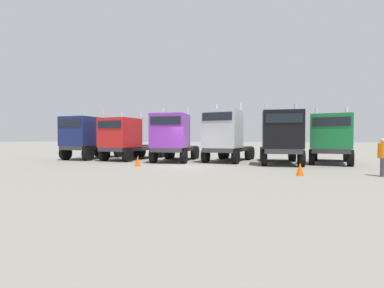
{
  "coord_description": "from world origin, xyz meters",
  "views": [
    {
      "loc": [
        4.67,
        -16.52,
        1.77
      ],
      "look_at": [
        -0.69,
        4.47,
        1.29
      ],
      "focal_mm": 25.9,
      "sensor_mm": 36.0,
      "label": 1
    }
  ],
  "objects_px": {
    "semi_truck_green": "(331,138)",
    "visitor_in_hivis": "(383,154)",
    "semi_truck_red": "(126,139)",
    "semi_truck_purple": "(173,137)",
    "semi_truck_silver": "(225,135)",
    "semi_truck_black": "(281,138)",
    "traffic_cone_near": "(300,169)",
    "traffic_cone_mid": "(138,161)",
    "semi_truck_navy": "(88,137)"
  },
  "relations": [
    {
      "from": "traffic_cone_mid",
      "to": "semi_truck_silver",
      "type": "bearing_deg",
      "value": 41.83
    },
    {
      "from": "semi_truck_purple",
      "to": "traffic_cone_near",
      "type": "distance_m",
      "value": 9.99
    },
    {
      "from": "semi_truck_silver",
      "to": "traffic_cone_near",
      "type": "relative_size",
      "value": 10.27
    },
    {
      "from": "visitor_in_hivis",
      "to": "semi_truck_navy",
      "type": "bearing_deg",
      "value": 9.17
    },
    {
      "from": "semi_truck_red",
      "to": "semi_truck_silver",
      "type": "relative_size",
      "value": 1.04
    },
    {
      "from": "semi_truck_green",
      "to": "visitor_in_hivis",
      "type": "xyz_separation_m",
      "value": [
        0.87,
        -6.03,
        -0.72
      ]
    },
    {
      "from": "semi_truck_red",
      "to": "visitor_in_hivis",
      "type": "height_order",
      "value": "semi_truck_red"
    },
    {
      "from": "semi_truck_black",
      "to": "traffic_cone_near",
      "type": "height_order",
      "value": "semi_truck_black"
    },
    {
      "from": "visitor_in_hivis",
      "to": "traffic_cone_mid",
      "type": "relative_size",
      "value": 2.76
    },
    {
      "from": "semi_truck_silver",
      "to": "traffic_cone_mid",
      "type": "bearing_deg",
      "value": -37.78
    },
    {
      "from": "semi_truck_black",
      "to": "traffic_cone_near",
      "type": "xyz_separation_m",
      "value": [
        0.53,
        -5.43,
        -1.48
      ]
    },
    {
      "from": "semi_truck_silver",
      "to": "traffic_cone_mid",
      "type": "relative_size",
      "value": 9.94
    },
    {
      "from": "semi_truck_navy",
      "to": "semi_truck_green",
      "type": "distance_m",
      "value": 18.56
    },
    {
      "from": "semi_truck_red",
      "to": "semi_truck_green",
      "type": "bearing_deg",
      "value": 101.21
    },
    {
      "from": "semi_truck_silver",
      "to": "traffic_cone_mid",
      "type": "height_order",
      "value": "semi_truck_silver"
    },
    {
      "from": "traffic_cone_mid",
      "to": "semi_truck_navy",
      "type": "bearing_deg",
      "value": 146.65
    },
    {
      "from": "semi_truck_navy",
      "to": "traffic_cone_near",
      "type": "distance_m",
      "value": 17.1
    },
    {
      "from": "semi_truck_purple",
      "to": "semi_truck_black",
      "type": "height_order",
      "value": "semi_truck_black"
    },
    {
      "from": "traffic_cone_near",
      "to": "semi_truck_navy",
      "type": "bearing_deg",
      "value": 158.03
    },
    {
      "from": "semi_truck_red",
      "to": "semi_truck_purple",
      "type": "height_order",
      "value": "semi_truck_purple"
    },
    {
      "from": "semi_truck_silver",
      "to": "semi_truck_black",
      "type": "relative_size",
      "value": 1.0
    },
    {
      "from": "semi_truck_green",
      "to": "traffic_cone_mid",
      "type": "distance_m",
      "value": 12.95
    },
    {
      "from": "semi_truck_black",
      "to": "semi_truck_green",
      "type": "height_order",
      "value": "semi_truck_black"
    },
    {
      "from": "visitor_in_hivis",
      "to": "traffic_cone_mid",
      "type": "distance_m",
      "value": 12.96
    },
    {
      "from": "semi_truck_silver",
      "to": "visitor_in_hivis",
      "type": "xyz_separation_m",
      "value": [
        7.99,
        -5.72,
        -0.93
      ]
    },
    {
      "from": "semi_truck_green",
      "to": "semi_truck_black",
      "type": "bearing_deg",
      "value": -56.78
    },
    {
      "from": "semi_truck_purple",
      "to": "semi_truck_black",
      "type": "relative_size",
      "value": 0.97
    },
    {
      "from": "semi_truck_silver",
      "to": "semi_truck_black",
      "type": "distance_m",
      "value": 3.95
    },
    {
      "from": "semi_truck_black",
      "to": "semi_truck_green",
      "type": "relative_size",
      "value": 0.98
    },
    {
      "from": "semi_truck_green",
      "to": "visitor_in_hivis",
      "type": "relative_size",
      "value": 3.67
    },
    {
      "from": "semi_truck_navy",
      "to": "semi_truck_red",
      "type": "bearing_deg",
      "value": 92.06
    },
    {
      "from": "semi_truck_black",
      "to": "semi_truck_purple",
      "type": "bearing_deg",
      "value": -92.85
    },
    {
      "from": "semi_truck_red",
      "to": "traffic_cone_mid",
      "type": "distance_m",
      "value": 5.29
    },
    {
      "from": "semi_truck_purple",
      "to": "traffic_cone_near",
      "type": "relative_size",
      "value": 9.99
    },
    {
      "from": "semi_truck_black",
      "to": "traffic_cone_mid",
      "type": "xyz_separation_m",
      "value": [
        -8.7,
        -3.38,
        -1.47
      ]
    },
    {
      "from": "traffic_cone_mid",
      "to": "traffic_cone_near",
      "type": "bearing_deg",
      "value": -12.53
    },
    {
      "from": "semi_truck_black",
      "to": "semi_truck_navy",
      "type": "bearing_deg",
      "value": -94.89
    },
    {
      "from": "semi_truck_purple",
      "to": "semi_truck_red",
      "type": "bearing_deg",
      "value": -100.74
    },
    {
      "from": "semi_truck_green",
      "to": "semi_truck_silver",
      "type": "bearing_deg",
      "value": -75.69
    },
    {
      "from": "semi_truck_green",
      "to": "semi_truck_purple",
      "type": "bearing_deg",
      "value": -72.44
    },
    {
      "from": "semi_truck_green",
      "to": "traffic_cone_near",
      "type": "distance_m",
      "value": 7.41
    },
    {
      "from": "semi_truck_red",
      "to": "semi_truck_black",
      "type": "relative_size",
      "value": 1.04
    },
    {
      "from": "semi_truck_black",
      "to": "traffic_cone_mid",
      "type": "relative_size",
      "value": 9.97
    },
    {
      "from": "semi_truck_black",
      "to": "traffic_cone_near",
      "type": "bearing_deg",
      "value": 4.22
    },
    {
      "from": "visitor_in_hivis",
      "to": "traffic_cone_near",
      "type": "bearing_deg",
      "value": 36.2
    },
    {
      "from": "semi_truck_black",
      "to": "traffic_cone_mid",
      "type": "bearing_deg",
      "value": -70.14
    },
    {
      "from": "semi_truck_black",
      "to": "semi_truck_green",
      "type": "xyz_separation_m",
      "value": [
        3.3,
        1.29,
        -0.05
      ]
    },
    {
      "from": "semi_truck_silver",
      "to": "semi_truck_red",
      "type": "bearing_deg",
      "value": -77.98
    },
    {
      "from": "semi_truck_purple",
      "to": "visitor_in_hivis",
      "type": "relative_size",
      "value": 3.5
    },
    {
      "from": "semi_truck_navy",
      "to": "semi_truck_black",
      "type": "bearing_deg",
      "value": 91.47
    }
  ]
}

